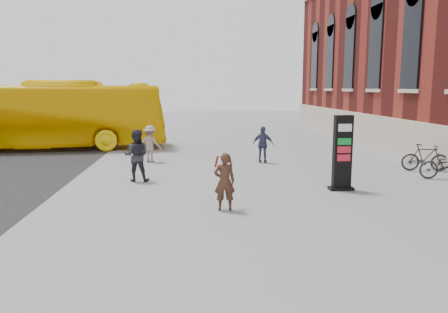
{
  "coord_description": "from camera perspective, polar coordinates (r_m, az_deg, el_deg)",
  "views": [
    {
      "loc": [
        -0.67,
        -11.91,
        3.31
      ],
      "look_at": [
        0.26,
        0.6,
        1.32
      ],
      "focal_mm": 35.0,
      "sensor_mm": 36.0,
      "label": 1
    }
  ],
  "objects": [
    {
      "name": "pedestrian_b",
      "position": [
        19.83,
        -9.63,
        1.65
      ],
      "size": [
        1.19,
        0.9,
        1.64
      ],
      "primitive_type": "imported",
      "rotation": [
        0.0,
        0.0,
        2.84
      ],
      "color": "gray",
      "rests_on": "ground"
    },
    {
      "name": "woman",
      "position": [
        11.82,
        0.06,
        -3.19
      ],
      "size": [
        0.61,
        0.56,
        1.59
      ],
      "rotation": [
        0.0,
        0.0,
        3.19
      ],
      "color": "#3E2216",
      "rests_on": "ground"
    },
    {
      "name": "pedestrian_c",
      "position": [
        19.45,
        5.12,
        1.57
      ],
      "size": [
        1.02,
        0.64,
        1.61
      ],
      "primitive_type": "imported",
      "rotation": [
        0.0,
        0.0,
        2.86
      ],
      "color": "#3B3F5F",
      "rests_on": "ground"
    },
    {
      "name": "bus",
      "position": [
        25.56,
        -22.76,
        5.01
      ],
      "size": [
        13.45,
        4.21,
        3.69
      ],
      "primitive_type": "imported",
      "rotation": [
        0.0,
        0.0,
        1.66
      ],
      "color": "yellow",
      "rests_on": "road"
    },
    {
      "name": "ground",
      "position": [
        12.38,
        -0.99,
        -6.52
      ],
      "size": [
        100.0,
        100.0,
        0.0
      ],
      "primitive_type": "plane",
      "color": "#9E9EA3"
    },
    {
      "name": "bike_7",
      "position": [
        19.14,
        24.79,
        -0.14
      ],
      "size": [
        1.88,
        0.92,
        1.09
      ],
      "primitive_type": "imported",
      "rotation": [
        0.0,
        0.0,
        1.34
      ],
      "color": "#25242A",
      "rests_on": "ground"
    },
    {
      "name": "pedestrian_a",
      "position": [
        15.79,
        -11.37,
        0.13
      ],
      "size": [
        0.94,
        0.76,
        1.85
      ],
      "primitive_type": "imported",
      "rotation": [
        0.0,
        0.0,
        3.07
      ],
      "color": "#28262D",
      "rests_on": "ground"
    },
    {
      "name": "bike_6",
      "position": [
        17.82,
        27.18,
        -1.01
      ],
      "size": [
        2.07,
        1.04,
        1.04
      ],
      "primitive_type": "imported",
      "rotation": [
        0.0,
        0.0,
        1.38
      ],
      "color": "#25242A",
      "rests_on": "ground"
    },
    {
      "name": "info_pylon",
      "position": [
        14.59,
        15.2,
        0.44
      ],
      "size": [
        0.79,
        0.41,
        2.44
      ],
      "rotation": [
        0.0,
        0.0,
        0.03
      ],
      "color": "black",
      "rests_on": "ground"
    }
  ]
}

